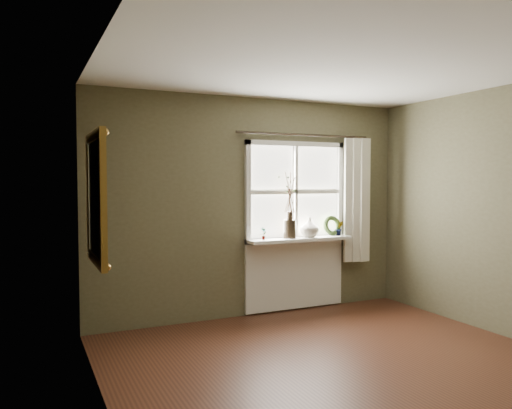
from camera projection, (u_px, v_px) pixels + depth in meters
The scene contains 15 objects.
floor at pixel (373, 383), 4.00m from camera, with size 4.50×4.50×0.00m, color #412014.
ceiling at pixel (376, 54), 3.87m from camera, with size 4.50×4.50×0.00m, color silver.
wall_back at pixel (253, 207), 6.01m from camera, with size 4.00×0.10×2.60m, color brown.
wall_left at pixel (106, 233), 3.06m from camera, with size 0.10×4.50×2.60m, color brown.
window_frame at pixel (295, 192), 6.17m from camera, with size 1.36×0.06×1.24m.
window_sill at pixel (300, 239), 6.10m from camera, with size 1.36×0.26×0.04m, color white.
window_apron at pixel (295, 273), 6.22m from camera, with size 1.36×0.04×0.88m, color white.
dark_jug at pixel (290, 229), 6.04m from camera, with size 0.15×0.15×0.22m, color black.
cream_vase at pixel (310, 227), 6.15m from camera, with size 0.23×0.23×0.24m, color silver.
wreath at pixel (332, 228), 6.34m from camera, with size 0.26×0.26×0.06m, color #30451E.
potted_plant_left at pixel (263, 233), 5.89m from camera, with size 0.08×0.05×0.15m, color #30451E.
potted_plant_right at pixel (339, 228), 6.34m from camera, with size 0.10×0.08×0.18m, color #30451E.
curtain at pixel (356, 200), 6.44m from camera, with size 0.36×0.12×1.59m, color beige.
curtain_rod at pixel (305, 135), 6.13m from camera, with size 0.03×0.03×1.84m, color black.
gilt_mirror at pixel (95, 198), 4.17m from camera, with size 0.10×0.93×1.11m.
Camera 1 is at (-2.51, -3.15, 1.62)m, focal length 35.00 mm.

